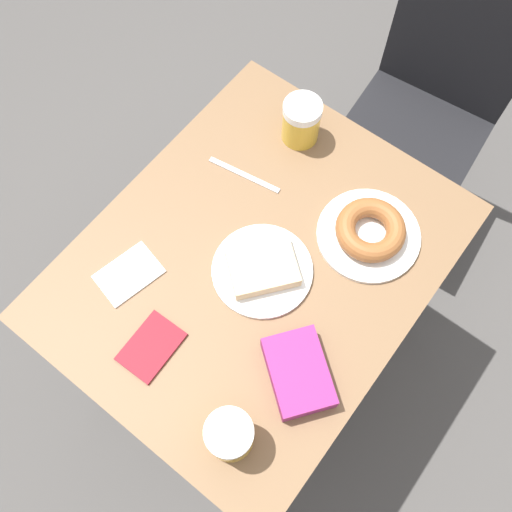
{
  "coord_description": "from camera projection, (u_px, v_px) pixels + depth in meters",
  "views": [
    {
      "loc": [
        0.29,
        -0.38,
        1.9
      ],
      "look_at": [
        0.0,
        0.0,
        0.79
      ],
      "focal_mm": 40.0,
      "sensor_mm": 36.0,
      "label": 1
    }
  ],
  "objects": [
    {
      "name": "napkin_folded",
      "position": [
        129.0,
        274.0,
        1.2
      ],
      "size": [
        0.12,
        0.15,
        0.0
      ],
      "rotation": [
        0.0,
        0.0,
        1.35
      ],
      "color": "white",
      "rests_on": "table"
    },
    {
      "name": "blue_pouch",
      "position": [
        298.0,
        373.0,
        1.1
      ],
      "size": [
        0.19,
        0.18,
        0.05
      ],
      "rotation": [
        0.0,
        0.0,
        5.64
      ],
      "color": "#8C2366",
      "rests_on": "table"
    },
    {
      "name": "table",
      "position": [
        256.0,
        274.0,
        1.3
      ],
      "size": [
        0.69,
        0.85,
        0.77
      ],
      "color": "brown",
      "rests_on": "ground_plane"
    },
    {
      "name": "beer_mug_center",
      "position": [
        301.0,
        121.0,
        1.3
      ],
      "size": [
        0.09,
        0.09,
        0.11
      ],
      "color": "gold",
      "rests_on": "table"
    },
    {
      "name": "plate_with_donut",
      "position": [
        370.0,
        232.0,
        1.22
      ],
      "size": [
        0.23,
        0.23,
        0.05
      ],
      "color": "white",
      "rests_on": "table"
    },
    {
      "name": "beer_mug_left",
      "position": [
        230.0,
        435.0,
        1.02
      ],
      "size": [
        0.09,
        0.09,
        0.11
      ],
      "color": "gold",
      "rests_on": "table"
    },
    {
      "name": "ground_plane",
      "position": [
        256.0,
        349.0,
        1.93
      ],
      "size": [
        8.0,
        8.0,
        0.0
      ],
      "primitive_type": "plane",
      "color": "#474442"
    },
    {
      "name": "passport_near_edge",
      "position": [
        151.0,
        347.0,
        1.14
      ],
      "size": [
        0.09,
        0.13,
        0.01
      ],
      "rotation": [
        0.0,
        0.0,
        0.03
      ],
      "color": "maroon",
      "rests_on": "table"
    },
    {
      "name": "fork",
      "position": [
        244.0,
        175.0,
        1.3
      ],
      "size": [
        0.18,
        0.04,
        0.0
      ],
      "rotation": [
        0.0,
        0.0,
        1.73
      ],
      "color": "silver",
      "rests_on": "table"
    },
    {
      "name": "plate_with_cake",
      "position": [
        262.0,
        269.0,
        1.2
      ],
      "size": [
        0.21,
        0.21,
        0.04
      ],
      "color": "white",
      "rests_on": "table"
    },
    {
      "name": "chair",
      "position": [
        432.0,
        97.0,
        1.69
      ],
      "size": [
        0.43,
        0.43,
        0.88
      ],
      "rotation": [
        0.0,
        0.0,
        0.09
      ],
      "color": "black",
      "rests_on": "ground_plane"
    }
  ]
}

